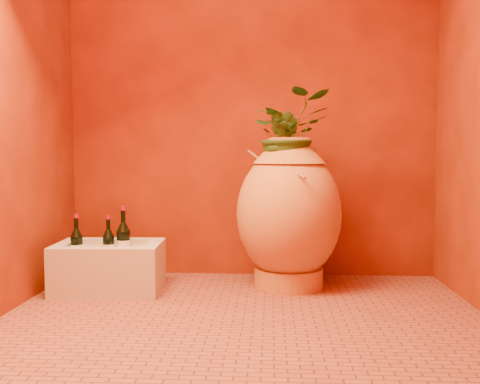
# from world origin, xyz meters

# --- Properties ---
(floor) EXTENTS (2.50, 2.50, 0.00)m
(floor) POSITION_xyz_m (0.00, 0.00, 0.00)
(floor) COLOR brown
(floor) RESTS_ON ground
(wall_back) EXTENTS (2.50, 0.02, 2.50)m
(wall_back) POSITION_xyz_m (0.00, 1.00, 1.25)
(wall_back) COLOR #5A1A05
(wall_back) RESTS_ON ground
(wall_left) EXTENTS (0.02, 2.00, 2.50)m
(wall_left) POSITION_xyz_m (-1.25, 0.00, 1.25)
(wall_left) COLOR #5A1A05
(wall_left) RESTS_ON ground
(amphora) EXTENTS (0.82, 0.82, 0.94)m
(amphora) POSITION_xyz_m (0.25, 0.65, 0.47)
(amphora) COLOR #B17B32
(amphora) RESTS_ON floor
(stone_basin) EXTENTS (0.65, 0.46, 0.30)m
(stone_basin) POSITION_xyz_m (-0.85, 0.49, 0.14)
(stone_basin) COLOR #BCB59C
(stone_basin) RESTS_ON floor
(wine_bottle_a) EXTENTS (0.09, 0.09, 0.35)m
(wine_bottle_a) POSITION_xyz_m (-0.77, 0.54, 0.29)
(wine_bottle_a) COLOR black
(wine_bottle_a) RESTS_ON stone_basin
(wine_bottle_b) EXTENTS (0.07, 0.07, 0.30)m
(wine_bottle_b) POSITION_xyz_m (-0.86, 0.52, 0.27)
(wine_bottle_b) COLOR black
(wine_bottle_b) RESTS_ON stone_basin
(wine_bottle_c) EXTENTS (0.08, 0.08, 0.31)m
(wine_bottle_c) POSITION_xyz_m (-1.04, 0.46, 0.27)
(wine_bottle_c) COLOR black
(wine_bottle_c) RESTS_ON stone_basin
(wall_tap) EXTENTS (0.07, 0.16, 0.17)m
(wall_tap) POSITION_xyz_m (0.30, 0.91, 0.91)
(wall_tap) COLOR #AA8227
(wall_tap) RESTS_ON wall_back
(plant_main) EXTENTS (0.58, 0.54, 0.53)m
(plant_main) POSITION_xyz_m (0.25, 0.66, 0.96)
(plant_main) COLOR #204619
(plant_main) RESTS_ON amphora
(plant_side) EXTENTS (0.26, 0.25, 0.37)m
(plant_side) POSITION_xyz_m (0.20, 0.57, 0.91)
(plant_side) COLOR #204619
(plant_side) RESTS_ON amphora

